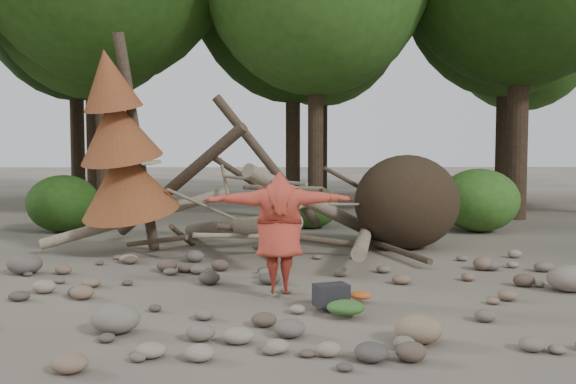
{
  "coord_description": "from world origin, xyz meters",
  "views": [
    {
      "loc": [
        -0.17,
        -9.02,
        2.14
      ],
      "look_at": [
        0.05,
        1.5,
        1.4
      ],
      "focal_mm": 40.0,
      "sensor_mm": 36.0,
      "label": 1
    }
  ],
  "objects": [
    {
      "name": "bush_right",
      "position": [
        5.0,
        7.0,
        0.8
      ],
      "size": [
        2.0,
        2.0,
        1.6
      ],
      "primitive_type": "ellipsoid",
      "color": "#366820",
      "rests_on": "ground"
    },
    {
      "name": "bush_left",
      "position": [
        -5.5,
        7.2,
        0.72
      ],
      "size": [
        1.8,
        1.8,
        1.44
      ],
      "primitive_type": "ellipsoid",
      "color": "#214512",
      "rests_on": "ground"
    },
    {
      "name": "bush_mid",
      "position": [
        0.8,
        7.8,
        0.56
      ],
      "size": [
        1.4,
        1.4,
        1.12
      ],
      "primitive_type": "ellipsoid",
      "color": "#2B5819",
      "rests_on": "ground"
    },
    {
      "name": "deadfall_pile",
      "position": [
        2.02,
        4.24,
        0.95
      ],
      "size": [
        8.55,
        5.24,
        3.3
      ],
      "color": "#332619",
      "rests_on": "ground"
    },
    {
      "name": "dead_conifer",
      "position": [
        -3.12,
        3.37,
        2.11
      ],
      "size": [
        2.06,
        2.16,
        4.35
      ],
      "color": "#4C3F30",
      "rests_on": "ground"
    },
    {
      "name": "boulder_front_left",
      "position": [
        -2.0,
        -1.74,
        0.17
      ],
      "size": [
        0.57,
        0.51,
        0.34
      ],
      "primitive_type": "ellipsoid",
      "color": "slate",
      "rests_on": "ground"
    },
    {
      "name": "boulder_mid_right",
      "position": [
        4.2,
        0.28,
        0.2
      ],
      "size": [
        0.65,
        0.59,
        0.39
      ],
      "primitive_type": "ellipsoid",
      "color": "gray",
      "rests_on": "ground"
    },
    {
      "name": "backpack",
      "position": [
        0.57,
        -0.76,
        0.14
      ],
      "size": [
        0.5,
        0.41,
        0.29
      ],
      "primitive_type": "cube",
      "rotation": [
        0.0,
        0.0,
        0.32
      ],
      "color": "black",
      "rests_on": "ground"
    },
    {
      "name": "frisbee_thrower",
      "position": [
        -0.11,
        -0.04,
        0.94
      ],
      "size": [
        2.98,
        0.6,
        1.89
      ],
      "color": "#B03827",
      "rests_on": "ground"
    },
    {
      "name": "boulder_front_right",
      "position": [
        1.4,
        -2.19,
        0.16
      ],
      "size": [
        0.52,
        0.47,
        0.31
      ],
      "primitive_type": "ellipsoid",
      "color": "#846C52",
      "rests_on": "ground"
    },
    {
      "name": "cloth_green",
      "position": [
        0.72,
        -1.16,
        0.09
      ],
      "size": [
        0.48,
        0.4,
        0.18
      ],
      "primitive_type": "ellipsoid",
      "color": "#2F5C25",
      "rests_on": "ground"
    },
    {
      "name": "cloth_orange",
      "position": [
        1.01,
        -0.37,
        0.06
      ],
      "size": [
        0.31,
        0.25,
        0.11
      ],
      "primitive_type": "ellipsoid",
      "color": "#B9531F",
      "rests_on": "ground"
    },
    {
      "name": "ground",
      "position": [
        0.0,
        0.0,
        0.0
      ],
      "size": [
        120.0,
        120.0,
        0.0
      ],
      "primitive_type": "plane",
      "color": "#514C44",
      "rests_on": "ground"
    },
    {
      "name": "boulder_mid_left",
      "position": [
        -4.38,
        1.76,
        0.18
      ],
      "size": [
        0.59,
        0.53,
        0.35
      ],
      "primitive_type": "ellipsoid",
      "color": "#58514A",
      "rests_on": "ground"
    }
  ]
}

